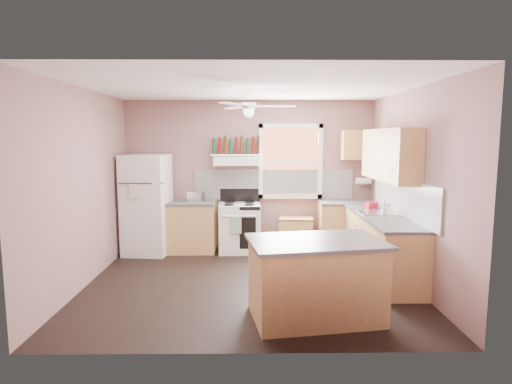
{
  "coord_description": "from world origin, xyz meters",
  "views": [
    {
      "loc": [
        0.02,
        -5.82,
        2.03
      ],
      "look_at": [
        0.1,
        0.3,
        1.25
      ],
      "focal_mm": 30.0,
      "sensor_mm": 36.0,
      "label": 1
    }
  ],
  "objects_px": {
    "stove": "(240,228)",
    "cart": "(296,234)",
    "refrigerator": "(147,205)",
    "toaster": "(196,196)",
    "island": "(315,281)"
  },
  "relations": [
    {
      "from": "refrigerator",
      "to": "island",
      "type": "bearing_deg",
      "value": -41.67
    },
    {
      "from": "stove",
      "to": "cart",
      "type": "distance_m",
      "value": 1.03
    },
    {
      "from": "toaster",
      "to": "cart",
      "type": "height_order",
      "value": "toaster"
    },
    {
      "from": "refrigerator",
      "to": "cart",
      "type": "relative_size",
      "value": 2.9
    },
    {
      "from": "toaster",
      "to": "refrigerator",
      "type": "bearing_deg",
      "value": -150.14
    },
    {
      "from": "stove",
      "to": "island",
      "type": "height_order",
      "value": "same"
    },
    {
      "from": "refrigerator",
      "to": "stove",
      "type": "distance_m",
      "value": 1.68
    },
    {
      "from": "stove",
      "to": "island",
      "type": "distance_m",
      "value": 3.01
    },
    {
      "from": "refrigerator",
      "to": "toaster",
      "type": "distance_m",
      "value": 0.86
    },
    {
      "from": "stove",
      "to": "island",
      "type": "xyz_separation_m",
      "value": [
        0.93,
        -2.87,
        0.0
      ]
    },
    {
      "from": "toaster",
      "to": "island",
      "type": "xyz_separation_m",
      "value": [
        1.7,
        -2.91,
        -0.56
      ]
    },
    {
      "from": "cart",
      "to": "island",
      "type": "bearing_deg",
      "value": -85.44
    },
    {
      "from": "island",
      "to": "stove",
      "type": "bearing_deg",
      "value": 98.79
    },
    {
      "from": "refrigerator",
      "to": "island",
      "type": "distance_m",
      "value": 3.78
    },
    {
      "from": "toaster",
      "to": "stove",
      "type": "xyz_separation_m",
      "value": [
        0.77,
        -0.04,
        -0.56
      ]
    }
  ]
}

